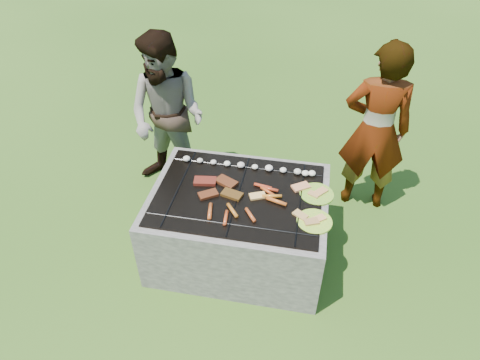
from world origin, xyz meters
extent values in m
plane|color=#254C13|center=(0.00, 0.00, 0.00)|extent=(60.00, 60.00, 0.00)
cube|color=gray|center=(0.00, 0.41, 0.30)|extent=(1.30, 0.18, 0.60)
cube|color=gray|center=(0.00, -0.41, 0.30)|extent=(1.30, 0.18, 0.60)
cube|color=gray|center=(-0.56, 0.00, 0.30)|extent=(0.18, 0.64, 0.60)
cube|color=#A39A91|center=(0.56, 0.00, 0.30)|extent=(0.18, 0.64, 0.60)
cube|color=black|center=(0.00, 0.00, 0.24)|extent=(0.94, 0.64, 0.48)
sphere|color=#FF5914|center=(0.00, 0.00, 0.46)|extent=(0.10, 0.10, 0.10)
cube|color=black|center=(0.00, 0.00, 0.61)|extent=(1.20, 0.90, 0.01)
cylinder|color=black|center=(-0.45, 0.00, 0.61)|extent=(0.01, 0.88, 0.01)
cylinder|color=black|center=(0.00, 0.00, 0.61)|extent=(0.01, 0.88, 0.01)
cylinder|color=black|center=(0.45, 0.00, 0.61)|extent=(0.01, 0.88, 0.01)
cylinder|color=black|center=(0.00, -0.32, 0.61)|extent=(1.18, 0.01, 0.01)
cylinder|color=black|center=(0.00, 0.32, 0.61)|extent=(1.18, 0.01, 0.01)
ellipsoid|color=beige|center=(-0.49, 0.32, 0.63)|extent=(0.06, 0.06, 0.04)
ellipsoid|color=beige|center=(-0.38, 0.32, 0.63)|extent=(0.05, 0.05, 0.04)
ellipsoid|color=#F2E3CD|center=(-0.27, 0.32, 0.63)|extent=(0.05, 0.05, 0.03)
ellipsoid|color=white|center=(-0.15, 0.32, 0.63)|extent=(0.05, 0.05, 0.04)
ellipsoid|color=beige|center=(-0.04, 0.32, 0.63)|extent=(0.06, 0.06, 0.04)
ellipsoid|color=white|center=(0.07, 0.32, 0.63)|extent=(0.05, 0.05, 0.04)
ellipsoid|color=white|center=(0.18, 0.32, 0.63)|extent=(0.06, 0.06, 0.04)
ellipsoid|color=#EFE6CB|center=(0.29, 0.32, 0.63)|extent=(0.05, 0.05, 0.04)
ellipsoid|color=beige|center=(0.40, 0.32, 0.63)|extent=(0.06, 0.06, 0.04)
ellipsoid|color=white|center=(0.51, 0.32, 0.63)|extent=(0.06, 0.06, 0.04)
ellipsoid|color=white|center=(0.46, 0.31, 0.63)|extent=(0.06, 0.06, 0.04)
cube|color=maroon|center=(-0.27, 0.08, 0.62)|extent=(0.18, 0.12, 0.02)
cube|color=brown|center=(-0.11, 0.10, 0.62)|extent=(0.19, 0.16, 0.02)
cube|color=brown|center=(-0.21, -0.06, 0.62)|extent=(0.16, 0.14, 0.02)
cube|color=brown|center=(-0.04, -0.03, 0.62)|extent=(0.17, 0.12, 0.02)
cylinder|color=#B9441E|center=(0.16, 0.10, 0.62)|extent=(0.14, 0.05, 0.03)
cylinder|color=#C85C21|center=(0.20, 0.05, 0.62)|extent=(0.12, 0.09, 0.02)
cylinder|color=orange|center=(0.24, 0.00, 0.63)|extent=(0.15, 0.05, 0.03)
cylinder|color=#E65325|center=(0.28, -0.05, 0.63)|extent=(0.15, 0.07, 0.03)
cylinder|color=#C37E20|center=(-0.01, -0.20, 0.63)|extent=(0.11, 0.13, 0.03)
cylinder|color=#E14125|center=(0.12, -0.22, 0.62)|extent=(0.10, 0.13, 0.03)
cylinder|color=red|center=(-0.16, -0.24, 0.63)|extent=(0.05, 0.15, 0.03)
cylinder|color=#C54920|center=(-0.04, -0.28, 0.62)|extent=(0.04, 0.14, 0.03)
cylinder|color=#B9441E|center=(0.21, 0.08, 0.62)|extent=(0.14, 0.05, 0.03)
cube|color=#F8E47F|center=(0.14, -0.01, 0.62)|extent=(0.13, 0.11, 0.02)
cube|color=tan|center=(0.46, -0.15, 0.62)|extent=(0.12, 0.11, 0.01)
cube|color=#EABC77|center=(0.44, 0.15, 0.62)|extent=(0.15, 0.14, 0.02)
cylinder|color=gold|center=(0.56, 0.10, 0.61)|extent=(0.28, 0.28, 0.02)
cube|color=tan|center=(0.54, 0.08, 0.62)|extent=(0.10, 0.08, 0.01)
cube|color=tan|center=(0.59, 0.12, 0.62)|extent=(0.11, 0.11, 0.02)
cylinder|color=#FFFE3C|center=(0.56, -0.18, 0.61)|extent=(0.26, 0.26, 0.02)
cube|color=tan|center=(0.54, -0.20, 0.62)|extent=(0.11, 0.09, 0.02)
cube|color=#F6E07E|center=(0.59, -0.16, 0.62)|extent=(0.10, 0.10, 0.01)
imported|color=gray|center=(0.99, 0.82, 0.76)|extent=(0.56, 0.37, 1.53)
imported|color=gray|center=(-0.77, 0.74, 0.74)|extent=(0.83, 0.71, 1.47)
camera|label=1|loc=(0.45, -2.31, 2.67)|focal=32.00mm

